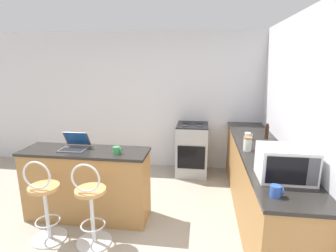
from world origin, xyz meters
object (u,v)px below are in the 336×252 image
at_px(stove_range, 192,149).
at_px(storage_jar, 248,144).
at_px(bar_stool_far, 91,206).
at_px(laptop, 75,145).
at_px(mug_white, 248,136).
at_px(bar_stool_near, 45,203).
at_px(microwave, 285,163).
at_px(mug_green, 117,150).
at_px(pepper_mill, 267,131).
at_px(mug_blue, 276,191).

xyz_separation_m(stove_range, storage_jar, (0.74, -1.35, 0.56)).
distance_m(bar_stool_far, laptop, 0.88).
bearing_deg(mug_white, laptop, -162.48).
relative_size(bar_stool_near, microwave, 2.04).
height_order(bar_stool_far, microwave, microwave).
height_order(stove_range, storage_jar, storage_jar).
relative_size(microwave, stove_range, 0.52).
bearing_deg(storage_jar, mug_white, 80.11).
bearing_deg(bar_stool_far, bar_stool_near, 180.00).
height_order(bar_stool_far, mug_green, mug_green).
relative_size(bar_stool_near, bar_stool_far, 1.00).
distance_m(mug_green, storage_jar, 1.63).
relative_size(bar_stool_near, pepper_mill, 4.46).
xyz_separation_m(bar_stool_far, storage_jar, (1.77, 0.77, 0.56)).
bearing_deg(mug_green, stove_range, 63.05).
bearing_deg(mug_green, bar_stool_near, -148.66).
relative_size(laptop, mug_white, 3.19).
height_order(pepper_mill, storage_jar, pepper_mill).
xyz_separation_m(bar_stool_near, pepper_mill, (2.69, 1.39, 0.58)).
bearing_deg(bar_stool_far, mug_white, 34.68).
distance_m(pepper_mill, storage_jar, 0.72).
bearing_deg(stove_range, mug_white, -44.93).
distance_m(laptop, storage_jar, 2.21).
xyz_separation_m(bar_stool_far, stove_range, (1.03, 2.12, -0.00)).
height_order(laptop, storage_jar, laptop).
distance_m(mug_blue, storage_jar, 1.17).
bearing_deg(bar_stool_far, mug_blue, -12.44).
xyz_separation_m(storage_jar, mug_white, (0.09, 0.52, -0.04)).
bearing_deg(pepper_mill, storage_jar, -120.91).
relative_size(bar_stool_far, storage_jar, 5.64).
bearing_deg(pepper_mill, bar_stool_far, -147.02).
bearing_deg(mug_blue, laptop, 156.75).
relative_size(stove_range, mug_green, 9.11).
height_order(bar_stool_near, microwave, microwave).
relative_size(laptop, storage_jar, 1.87).
xyz_separation_m(bar_stool_far, laptop, (-0.43, 0.56, 0.52)).
relative_size(mug_green, mug_white, 1.00).
distance_m(storage_jar, mug_white, 0.53).
xyz_separation_m(stove_range, mug_white, (0.83, -0.83, 0.52)).
xyz_separation_m(bar_stool_near, microwave, (2.54, -0.03, 0.63)).
bearing_deg(microwave, mug_green, 165.23).
bearing_deg(pepper_mill, mug_white, -160.11).
relative_size(bar_stool_far, mug_green, 9.65).
bearing_deg(laptop, stove_range, 46.87).
distance_m(laptop, mug_green, 0.62).
bearing_deg(laptop, pepper_mill, 17.78).
relative_size(bar_stool_near, mug_blue, 9.59).
xyz_separation_m(mug_blue, mug_white, (0.04, 1.69, 0.00)).
height_order(mug_blue, pepper_mill, pepper_mill).
relative_size(mug_green, storage_jar, 0.58).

